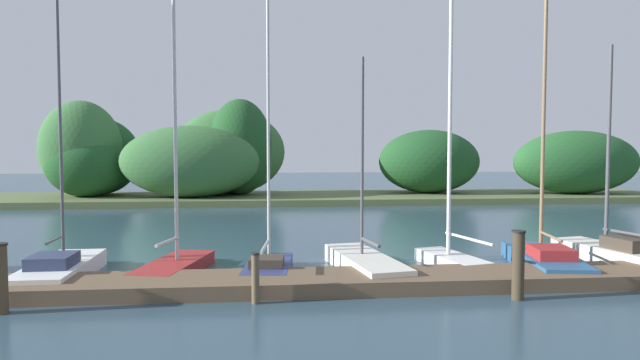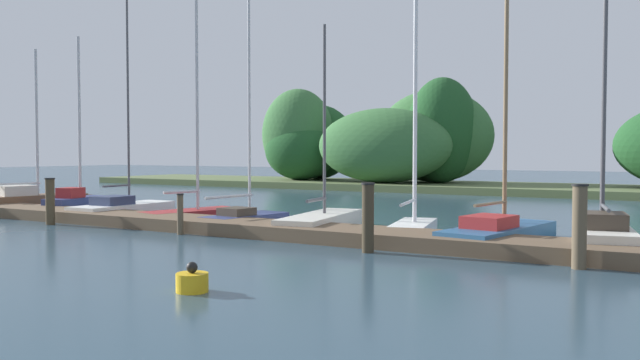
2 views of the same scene
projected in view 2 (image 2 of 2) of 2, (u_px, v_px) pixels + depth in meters
dock_pier at (212, 225)px, 18.52m from camera, size 22.79×1.80×0.35m
far_shore at (466, 147)px, 38.07m from camera, size 53.35×8.00×6.72m
sailboat_0 at (33, 200)px, 25.35m from camera, size 2.15×4.52×6.22m
sailboat_1 at (78, 200)px, 24.23m from camera, size 1.40×2.89×6.50m
sailboat_2 at (125, 207)px, 22.61m from camera, size 1.43×4.13×8.36m
sailboat_3 at (196, 209)px, 21.52m from camera, size 1.87×3.73×7.88m
sailboat_4 at (247, 215)px, 19.78m from camera, size 1.41×3.27×7.60m
sailboat_5 at (323, 220)px, 18.62m from camera, size 1.81×4.45×5.85m
sailboat_6 at (414, 215)px, 17.68m from camera, size 1.52×3.36×7.79m
sailboat_7 at (501, 229)px, 15.93m from camera, size 1.94×4.48×7.53m
sailboat_8 at (602, 232)px, 15.08m from camera, size 1.93×4.14×6.37m
mooring_piling_1 at (50, 201)px, 20.14m from camera, size 0.31×0.31×1.44m
mooring_piling_2 at (180, 214)px, 17.70m from camera, size 0.19×0.19×1.11m
mooring_piling_3 at (368, 217)px, 14.50m from camera, size 0.31×0.31×1.55m
mooring_piling_4 at (579, 226)px, 12.46m from camera, size 0.31×0.31×1.63m
channel_buoy_0 at (192, 281)px, 10.42m from camera, size 0.52×0.52×0.48m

